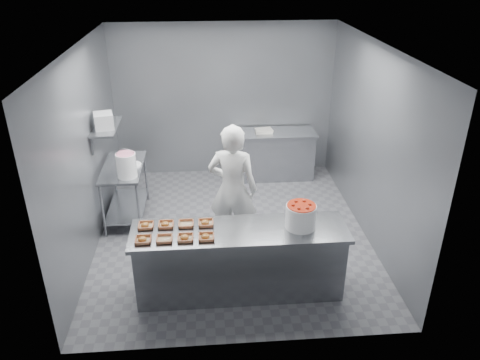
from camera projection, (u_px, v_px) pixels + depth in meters
name	position (u px, v px, depth m)	size (l,w,h in m)	color
floor	(233.00, 232.00, 7.17)	(4.50, 4.50, 0.00)	#4C4C51
ceiling	(231.00, 46.00, 5.92)	(4.50, 4.50, 0.00)	white
wall_back	(224.00, 101.00, 8.55)	(4.00, 0.04, 2.80)	slate
wall_left	(86.00, 152.00, 6.40)	(0.04, 4.50, 2.80)	slate
wall_right	(371.00, 143.00, 6.69)	(0.04, 4.50, 2.80)	slate
service_counter	(240.00, 260.00, 5.76)	(2.60, 0.70, 0.90)	slate
prep_table	(125.00, 184.00, 7.32)	(0.60, 1.20, 0.90)	slate
back_counter	(274.00, 154.00, 8.73)	(1.50, 0.60, 0.90)	slate
wall_shelf	(106.00, 127.00, 6.88)	(0.35, 0.90, 0.03)	slate
tray_0	(143.00, 240.00, 5.33)	(0.19, 0.18, 0.06)	#A27E63
tray_1	(164.00, 239.00, 5.35)	(0.19, 0.18, 0.04)	#A27E63
tray_2	(185.00, 238.00, 5.37)	(0.19, 0.18, 0.06)	#A27E63
tray_3	(206.00, 237.00, 5.38)	(0.19, 0.18, 0.06)	#A27E63
tray_4	(146.00, 225.00, 5.61)	(0.19, 0.18, 0.06)	#A27E63
tray_5	(166.00, 224.00, 5.63)	(0.19, 0.18, 0.06)	#A27E63
tray_6	(186.00, 224.00, 5.64)	(0.19, 0.18, 0.04)	#A27E63
tray_7	(206.00, 223.00, 5.66)	(0.19, 0.18, 0.06)	#A27E63
worker	(233.00, 189.00, 6.41)	(0.68, 0.45, 1.88)	white
strawberry_tub	(301.00, 215.00, 5.55)	(0.36, 0.36, 0.30)	white
glaze_bucket	(126.00, 165.00, 6.78)	(0.30, 0.29, 0.44)	white
bucket_lid	(132.00, 165.00, 7.20)	(0.29, 0.29, 0.02)	white
rag	(124.00, 155.00, 7.57)	(0.13, 0.11, 0.02)	#CCB28C
appliance	(104.00, 121.00, 6.73)	(0.26, 0.30, 0.22)	gray
paper_stack	(264.00, 131.00, 8.50)	(0.30, 0.22, 0.06)	silver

